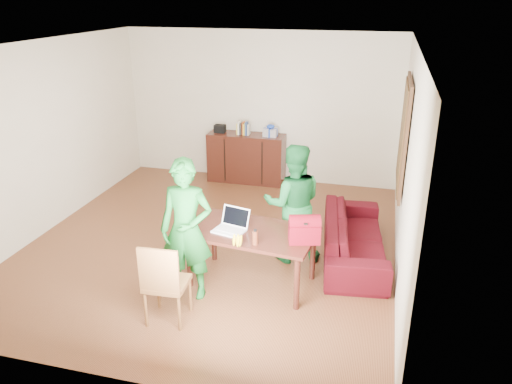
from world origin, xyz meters
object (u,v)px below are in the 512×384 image
(person_near, at_px, (187,230))
(person_far, at_px, (293,203))
(chair, at_px, (168,297))
(bottle, at_px, (255,237))
(sofa, at_px, (354,237))
(table, at_px, (252,237))
(red_bag, at_px, (304,231))
(laptop, at_px, (229,228))

(person_near, xyz_separation_m, person_far, (1.00, 1.13, -0.04))
(chair, bearing_deg, person_far, 54.91)
(bottle, xyz_separation_m, sofa, (1.02, 1.27, -0.50))
(person_near, xyz_separation_m, bottle, (0.77, 0.10, -0.04))
(table, height_order, chair, chair)
(sofa, bearing_deg, person_far, 100.10)
(bottle, height_order, sofa, bottle)
(table, xyz_separation_m, chair, (-0.68, -0.95, -0.34))
(person_near, relative_size, red_bag, 4.80)
(table, xyz_separation_m, laptop, (-0.25, -0.09, 0.13))
(chair, bearing_deg, person_near, 82.91)
(table, xyz_separation_m, red_bag, (0.64, -0.12, 0.21))
(table, relative_size, red_bag, 4.56)
(person_near, relative_size, bottle, 9.03)
(chair, height_order, bottle, chair)
(chair, distance_m, person_near, 0.76)
(bottle, bearing_deg, person_far, 77.35)
(person_near, distance_m, bottle, 0.78)
(person_near, bearing_deg, sofa, 34.06)
(table, height_order, bottle, bottle)
(table, distance_m, chair, 1.21)
(person_near, distance_m, laptop, 0.52)
(laptop, bearing_deg, person_near, -126.58)
(bottle, xyz_separation_m, red_bag, (0.51, 0.20, 0.04))
(chair, xyz_separation_m, person_near, (0.04, 0.52, 0.55))
(table, relative_size, person_far, 1.00)
(red_bag, bearing_deg, table, 154.66)
(table, relative_size, laptop, 3.91)
(person_far, distance_m, laptop, 1.01)
(person_near, height_order, person_far, person_near)
(chair, xyz_separation_m, person_far, (1.03, 1.66, 0.51))
(sofa, bearing_deg, laptop, 119.98)
(bottle, bearing_deg, sofa, 51.18)
(laptop, bearing_deg, table, 33.89)
(person_far, distance_m, sofa, 0.97)
(person_near, bearing_deg, red_bag, 9.95)
(chair, xyz_separation_m, laptop, (0.43, 0.85, 0.47))
(red_bag, distance_m, sofa, 1.30)
(person_near, height_order, red_bag, person_near)
(person_near, bearing_deg, person_far, 45.17)
(table, distance_m, bottle, 0.38)
(red_bag, bearing_deg, person_near, 178.35)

